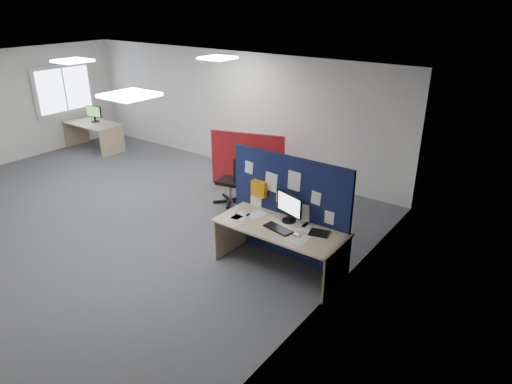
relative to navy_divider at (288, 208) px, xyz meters
The scene contains 17 objects.
floor 3.62m from the navy_divider, behind, with size 9.00×9.00×0.00m, color #505358.
ceiling 3.98m from the navy_divider, behind, with size 9.00×7.00×0.02m, color white.
wall_back 4.54m from the navy_divider, 140.15° to the left, with size 9.00×0.02×2.70m, color silver.
wall_right 1.30m from the navy_divider, 30.45° to the right, with size 0.02×7.00×2.70m, color silver.
window 8.05m from the navy_divider, behind, with size 0.06×1.70×1.30m.
ceiling_lights 3.62m from the navy_divider, behind, with size 4.10×4.10×0.04m.
navy_divider is the anchor object (origin of this frame).
main_desk 0.46m from the navy_divider, 71.81° to the right, with size 1.95×0.87×0.73m.
monitor_main 0.26m from the navy_divider, 56.11° to the right, with size 0.50×0.21×0.44m.
keyboard 0.52m from the navy_divider, 74.26° to the right, with size 0.45×0.18×0.03m, color black.
mouse 0.69m from the navy_divider, 46.79° to the right, with size 0.10×0.06×0.03m, color gray.
paper_tray 0.73m from the navy_divider, 20.22° to the right, with size 0.28×0.22×0.01m, color black.
red_divider 2.91m from the navy_divider, 139.71° to the left, with size 1.57×0.51×1.22m.
second_desk 7.33m from the navy_divider, 167.25° to the left, with size 1.60×0.80×0.73m.
monitor_second 7.36m from the navy_divider, 166.72° to the left, with size 0.47×0.22×0.43m.
office_chair 2.21m from the navy_divider, 150.77° to the left, with size 0.69×0.68×1.04m.
desk_papers 0.39m from the navy_divider, 97.38° to the right, with size 1.41×0.83×0.00m.
Camera 1 is at (6.78, -4.80, 3.87)m, focal length 32.00 mm.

